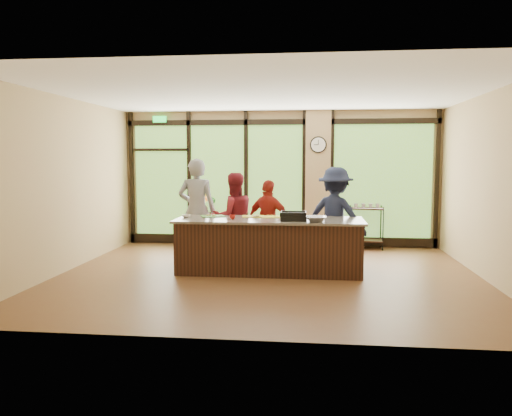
% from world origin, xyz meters
% --- Properties ---
extents(floor, '(7.00, 7.00, 0.00)m').
position_xyz_m(floor, '(0.00, 0.00, 0.00)').
color(floor, brown).
rests_on(floor, ground).
extents(ceiling, '(7.00, 7.00, 0.00)m').
position_xyz_m(ceiling, '(0.00, 0.00, 3.00)').
color(ceiling, white).
rests_on(ceiling, back_wall).
extents(back_wall, '(7.00, 0.00, 7.00)m').
position_xyz_m(back_wall, '(0.00, 3.00, 1.50)').
color(back_wall, tan).
rests_on(back_wall, floor).
extents(left_wall, '(0.00, 6.00, 6.00)m').
position_xyz_m(left_wall, '(-3.50, 0.00, 1.50)').
color(left_wall, tan).
rests_on(left_wall, floor).
extents(right_wall, '(0.00, 6.00, 6.00)m').
position_xyz_m(right_wall, '(3.50, 0.00, 1.50)').
color(right_wall, tan).
rests_on(right_wall, floor).
extents(window_wall, '(6.90, 0.12, 3.00)m').
position_xyz_m(window_wall, '(0.16, 2.95, 1.39)').
color(window_wall, tan).
rests_on(window_wall, floor).
extents(island_base, '(3.10, 1.00, 0.88)m').
position_xyz_m(island_base, '(0.00, 0.30, 0.44)').
color(island_base, black).
rests_on(island_base, floor).
extents(countertop, '(3.20, 1.10, 0.04)m').
position_xyz_m(countertop, '(0.00, 0.30, 0.90)').
color(countertop, '#70675C').
rests_on(countertop, island_base).
extents(wall_clock, '(0.36, 0.04, 0.36)m').
position_xyz_m(wall_clock, '(0.85, 2.87, 2.25)').
color(wall_clock, black).
rests_on(wall_clock, window_wall).
extents(cook_left, '(0.74, 0.50, 1.95)m').
position_xyz_m(cook_left, '(-1.45, 1.09, 0.98)').
color(cook_left, gray).
rests_on(cook_left, floor).
extents(cook_midleft, '(1.01, 0.92, 1.69)m').
position_xyz_m(cook_midleft, '(-0.74, 1.08, 0.84)').
color(cook_midleft, maroon).
rests_on(cook_midleft, floor).
extents(cook_midright, '(0.98, 0.69, 1.55)m').
position_xyz_m(cook_midright, '(-0.08, 1.14, 0.78)').
color(cook_midright, maroon).
rests_on(cook_midright, floor).
extents(cook_right, '(1.33, 1.07, 1.79)m').
position_xyz_m(cook_right, '(1.15, 1.03, 0.90)').
color(cook_right, '#181E36').
rests_on(cook_right, floor).
extents(roasting_pan, '(0.46, 0.37, 0.08)m').
position_xyz_m(roasting_pan, '(0.41, 0.12, 0.96)').
color(roasting_pan, black).
rests_on(roasting_pan, countertop).
extents(mixing_bowl, '(0.38, 0.38, 0.09)m').
position_xyz_m(mixing_bowl, '(0.79, 0.01, 0.96)').
color(mixing_bowl, silver).
rests_on(mixing_bowl, countertop).
extents(cutting_board_left, '(0.49, 0.43, 0.01)m').
position_xyz_m(cutting_board_left, '(-1.03, 0.55, 0.93)').
color(cutting_board_left, '#458C32').
rests_on(cutting_board_left, countertop).
extents(cutting_board_center, '(0.42, 0.34, 0.01)m').
position_xyz_m(cutting_board_center, '(-0.31, 0.60, 0.93)').
color(cutting_board_center, yellow).
rests_on(cutting_board_center, countertop).
extents(cutting_board_right, '(0.44, 0.36, 0.01)m').
position_xyz_m(cutting_board_right, '(0.02, 0.57, 0.93)').
color(cutting_board_right, yellow).
rests_on(cutting_board_right, countertop).
extents(prep_bowl_near, '(0.19, 0.19, 0.05)m').
position_xyz_m(prep_bowl_near, '(-1.47, 0.34, 0.94)').
color(prep_bowl_near, white).
rests_on(prep_bowl_near, countertop).
extents(prep_bowl_mid, '(0.20, 0.20, 0.05)m').
position_xyz_m(prep_bowl_mid, '(0.38, 0.07, 0.94)').
color(prep_bowl_mid, white).
rests_on(prep_bowl_mid, countertop).
extents(prep_bowl_far, '(0.15, 0.15, 0.03)m').
position_xyz_m(prep_bowl_far, '(-0.25, 0.52, 0.93)').
color(prep_bowl_far, white).
rests_on(prep_bowl_far, countertop).
extents(red_ramekin, '(0.12, 0.12, 0.08)m').
position_xyz_m(red_ramekin, '(-0.62, 0.17, 0.96)').
color(red_ramekin, '#9D160F').
rests_on(red_ramekin, countertop).
extents(flower_stand, '(0.46, 0.46, 0.75)m').
position_xyz_m(flower_stand, '(-1.70, 2.75, 0.37)').
color(flower_stand, black).
rests_on(flower_stand, floor).
extents(flower_vase, '(0.31, 0.31, 0.25)m').
position_xyz_m(flower_vase, '(-1.70, 2.75, 0.87)').
color(flower_vase, '#9C7A55').
rests_on(flower_vase, flower_stand).
extents(bar_cart, '(0.78, 0.53, 0.99)m').
position_xyz_m(bar_cart, '(1.90, 2.75, 0.59)').
color(bar_cart, black).
rests_on(bar_cart, floor).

